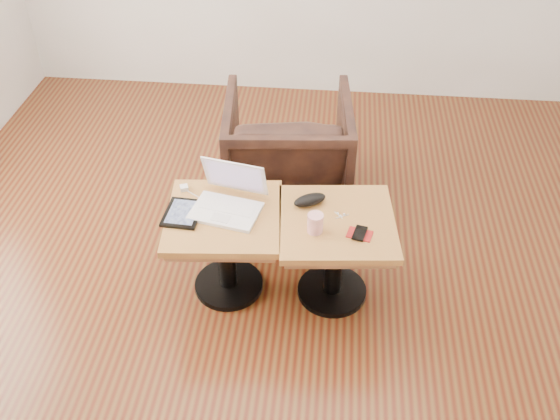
# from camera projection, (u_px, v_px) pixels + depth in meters

# --- Properties ---
(room_shell) EXTENTS (4.52, 4.52, 2.71)m
(room_shell) POSITION_uv_depth(u_px,v_px,m) (281.00, 60.00, 2.57)
(room_shell) COLOR #4C1B0E
(room_shell) RESTS_ON ground
(side_table_left) EXTENTS (0.61, 0.61, 0.52)m
(side_table_left) POSITION_uv_depth(u_px,v_px,m) (225.00, 234.00, 3.18)
(side_table_left) COLOR black
(side_table_left) RESTS_ON ground
(side_table_right) EXTENTS (0.62, 0.62, 0.52)m
(side_table_right) POSITION_uv_depth(u_px,v_px,m) (336.00, 240.00, 3.15)
(side_table_right) COLOR black
(side_table_right) RESTS_ON ground
(laptop) EXTENTS (0.39, 0.36, 0.23)m
(laptop) POSITION_uv_depth(u_px,v_px,m) (229.00, 200.00, 3.11)
(laptop) COLOR white
(laptop) RESTS_ON side_table_left
(tablet) EXTENTS (0.19, 0.23, 0.02)m
(tablet) POSITION_uv_depth(u_px,v_px,m) (183.00, 213.00, 3.09)
(tablet) COLOR black
(tablet) RESTS_ON side_table_left
(charging_adapter) EXTENTS (0.05, 0.05, 0.02)m
(charging_adapter) POSITION_uv_depth(u_px,v_px,m) (184.00, 188.00, 3.25)
(charging_adapter) COLOR white
(charging_adapter) RESTS_ON side_table_left
(glasses_case) EXTENTS (0.19, 0.15, 0.05)m
(glasses_case) POSITION_uv_depth(u_px,v_px,m) (310.00, 200.00, 3.14)
(glasses_case) COLOR black
(glasses_case) RESTS_ON side_table_right
(striped_cup) EXTENTS (0.08, 0.08, 0.10)m
(striped_cup) POSITION_uv_depth(u_px,v_px,m) (315.00, 223.00, 2.97)
(striped_cup) COLOR #E45868
(striped_cup) RESTS_ON side_table_right
(earbuds_tangle) EXTENTS (0.06, 0.04, 0.01)m
(earbuds_tangle) POSITION_uv_depth(u_px,v_px,m) (341.00, 215.00, 3.09)
(earbuds_tangle) COLOR white
(earbuds_tangle) RESTS_ON side_table_right
(phone_on_sleeve) EXTENTS (0.13, 0.12, 0.01)m
(phone_on_sleeve) POSITION_uv_depth(u_px,v_px,m) (360.00, 234.00, 2.98)
(phone_on_sleeve) COLOR maroon
(phone_on_sleeve) RESTS_ON side_table_right
(armchair) EXTENTS (0.82, 0.84, 0.70)m
(armchair) POSITION_uv_depth(u_px,v_px,m) (288.00, 150.00, 3.84)
(armchair) COLOR black
(armchair) RESTS_ON ground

